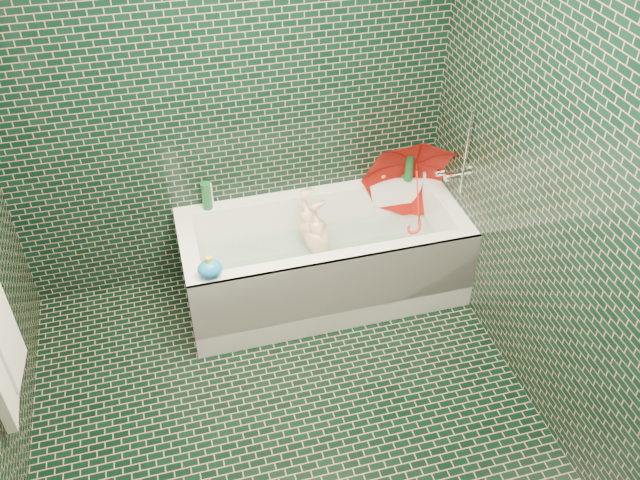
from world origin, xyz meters
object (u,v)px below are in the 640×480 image
object	(u,v)px
child	(319,248)
umbrella	(418,195)
bathtub	(324,267)
rubber_duck	(381,173)
bath_toy	(210,269)

from	to	relation	value
child	umbrella	xyz separation A→B (m)	(0.63, -0.00, 0.28)
bathtub	child	xyz separation A→B (m)	(-0.01, 0.07, 0.10)
umbrella	rubber_duck	xyz separation A→B (m)	(-0.13, 0.30, 0.00)
umbrella	rubber_duck	distance (m)	0.33
umbrella	bath_toy	bearing A→B (deg)	-141.01
child	umbrella	world-z (taller)	umbrella
umbrella	bath_toy	size ratio (longest dim) A/B	4.84
bathtub	rubber_duck	xyz separation A→B (m)	(0.48, 0.36, 0.38)
child	umbrella	bearing A→B (deg)	81.82
bathtub	rubber_duck	world-z (taller)	rubber_duck
child	bath_toy	size ratio (longest dim) A/B	5.85
bathtub	umbrella	bearing A→B (deg)	6.10
child	bath_toy	world-z (taller)	bath_toy
bathtub	umbrella	xyz separation A→B (m)	(0.62, 0.07, 0.38)
umbrella	rubber_duck	size ratio (longest dim) A/B	5.29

